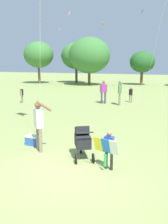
# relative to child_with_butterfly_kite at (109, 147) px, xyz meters

# --- Properties ---
(ground_plane) EXTENTS (120.00, 120.00, 0.00)m
(ground_plane) POSITION_rel_child_with_butterfly_kite_xyz_m (-0.97, -0.55, -0.67)
(ground_plane) COLOR #849351
(treeline_distant) EXTENTS (33.20, 7.66, 6.57)m
(treeline_distant) POSITION_rel_child_with_butterfly_kite_xyz_m (-2.49, 25.38, 3.29)
(treeline_distant) COLOR brown
(treeline_distant) RESTS_ON ground
(child_with_butterfly_kite) EXTENTS (0.76, 0.43, 1.11)m
(child_with_butterfly_kite) POSITION_rel_child_with_butterfly_kite_xyz_m (0.00, 0.00, 0.00)
(child_with_butterfly_kite) COLOR #232328
(child_with_butterfly_kite) RESTS_ON ground
(person_adult_flyer) EXTENTS (0.68, 0.46, 1.76)m
(person_adult_flyer) POSITION_rel_child_with_butterfly_kite_xyz_m (-2.56, 0.43, 0.35)
(person_adult_flyer) COLOR #7F705B
(person_adult_flyer) RESTS_ON ground
(stroller) EXTENTS (0.88, 1.07, 1.03)m
(stroller) POSITION_rel_child_with_butterfly_kite_xyz_m (-0.99, 0.48, -0.06)
(stroller) COLOR black
(stroller) RESTS_ON ground
(person_red_shirt) EXTENTS (0.35, 0.25, 1.17)m
(person_red_shirt) POSITION_rel_child_with_butterfly_kite_xyz_m (-2.04, 11.71, 0.03)
(person_red_shirt) COLOR #7F705B
(person_red_shirt) RESTS_ON ground
(person_sitting_far) EXTENTS (0.23, 0.36, 1.18)m
(person_sitting_far) POSITION_rel_child_with_butterfly_kite_xyz_m (-9.43, 8.23, 0.03)
(person_sitting_far) COLOR #7F705B
(person_sitting_far) RESTS_ON ground
(person_couple_left) EXTENTS (0.49, 0.37, 1.68)m
(person_couple_left) POSITION_rel_child_with_butterfly_kite_xyz_m (-3.78, 10.44, 0.32)
(person_couple_left) COLOR #33384C
(person_couple_left) RESTS_ON ground
(person_kid_running) EXTENTS (0.31, 0.56, 1.77)m
(person_kid_running) POSITION_rel_child_with_butterfly_kite_xyz_m (-2.51, 10.24, 0.37)
(person_kid_running) COLOR #7F705B
(person_kid_running) RESTS_ON ground
(cooler_box) EXTENTS (0.45, 0.33, 0.35)m
(cooler_box) POSITION_rel_child_with_butterfly_kite_xyz_m (-3.15, 0.85, -0.49)
(cooler_box) COLOR #2D5BB7
(cooler_box) RESTS_ON ground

